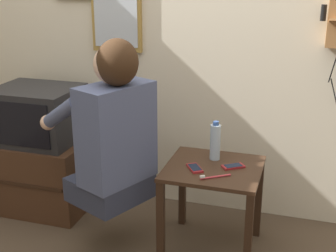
{
  "coord_description": "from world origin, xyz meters",
  "views": [
    {
      "loc": [
        0.88,
        -1.88,
        1.59
      ],
      "look_at": [
        0.16,
        0.44,
        0.76
      ],
      "focal_mm": 50.0,
      "sensor_mm": 36.0,
      "label": 1
    }
  ],
  "objects_px": {
    "person": "(113,129)",
    "cell_phone_spare": "(233,166)",
    "wall_mirror": "(116,1)",
    "cell_phone_held": "(195,168)",
    "toothbrush": "(213,177)",
    "television": "(37,114)",
    "water_bottle": "(215,142)"
  },
  "relations": [
    {
      "from": "person",
      "to": "cell_phone_spare",
      "type": "distance_m",
      "value": 0.7
    },
    {
      "from": "person",
      "to": "wall_mirror",
      "type": "relative_size",
      "value": 1.43
    },
    {
      "from": "wall_mirror",
      "to": "cell_phone_held",
      "type": "xyz_separation_m",
      "value": [
        0.68,
        -0.56,
        -0.85
      ]
    },
    {
      "from": "person",
      "to": "toothbrush",
      "type": "relative_size",
      "value": 6.2
    },
    {
      "from": "cell_phone_held",
      "to": "toothbrush",
      "type": "relative_size",
      "value": 0.91
    },
    {
      "from": "person",
      "to": "television",
      "type": "xyz_separation_m",
      "value": [
        -0.7,
        0.35,
        -0.09
      ]
    },
    {
      "from": "wall_mirror",
      "to": "television",
      "type": "bearing_deg",
      "value": -144.81
    },
    {
      "from": "television",
      "to": "cell_phone_spare",
      "type": "xyz_separation_m",
      "value": [
        1.33,
        -0.16,
        -0.13
      ]
    },
    {
      "from": "television",
      "to": "toothbrush",
      "type": "distance_m",
      "value": 1.3
    },
    {
      "from": "television",
      "to": "person",
      "type": "bearing_deg",
      "value": -26.53
    },
    {
      "from": "cell_phone_held",
      "to": "wall_mirror",
      "type": "bearing_deg",
      "value": 107.07
    },
    {
      "from": "cell_phone_held",
      "to": "water_bottle",
      "type": "distance_m",
      "value": 0.22
    },
    {
      "from": "cell_phone_held",
      "to": "cell_phone_spare",
      "type": "relative_size",
      "value": 1.01
    },
    {
      "from": "television",
      "to": "water_bottle",
      "type": "distance_m",
      "value": 1.21
    },
    {
      "from": "cell_phone_held",
      "to": "television",
      "type": "bearing_deg",
      "value": 134.47
    },
    {
      "from": "wall_mirror",
      "to": "cell_phone_spare",
      "type": "xyz_separation_m",
      "value": [
        0.88,
        -0.47,
        -0.85
      ]
    },
    {
      "from": "television",
      "to": "wall_mirror",
      "type": "bearing_deg",
      "value": 35.19
    },
    {
      "from": "television",
      "to": "cell_phone_spare",
      "type": "height_order",
      "value": "television"
    },
    {
      "from": "television",
      "to": "water_bottle",
      "type": "relative_size",
      "value": 2.32
    },
    {
      "from": "cell_phone_spare",
      "to": "toothbrush",
      "type": "height_order",
      "value": "toothbrush"
    },
    {
      "from": "television",
      "to": "water_bottle",
      "type": "height_order",
      "value": "television"
    },
    {
      "from": "toothbrush",
      "to": "wall_mirror",
      "type": "bearing_deg",
      "value": 16.33
    },
    {
      "from": "cell_phone_held",
      "to": "water_bottle",
      "type": "relative_size",
      "value": 0.59
    },
    {
      "from": "cell_phone_spare",
      "to": "television",
      "type": "bearing_deg",
      "value": -132.43
    },
    {
      "from": "person",
      "to": "water_bottle",
      "type": "xyz_separation_m",
      "value": [
        0.51,
        0.28,
        -0.12
      ]
    },
    {
      "from": "water_bottle",
      "to": "person",
      "type": "bearing_deg",
      "value": -151.19
    },
    {
      "from": "television",
      "to": "toothbrush",
      "type": "xyz_separation_m",
      "value": [
        1.26,
        -0.32,
        -0.13
      ]
    },
    {
      "from": "person",
      "to": "cell_phone_spare",
      "type": "relative_size",
      "value": 6.86
    },
    {
      "from": "person",
      "to": "cell_phone_held",
      "type": "relative_size",
      "value": 6.82
    },
    {
      "from": "cell_phone_spare",
      "to": "cell_phone_held",
      "type": "bearing_deg",
      "value": -102.13
    },
    {
      "from": "water_bottle",
      "to": "toothbrush",
      "type": "height_order",
      "value": "water_bottle"
    },
    {
      "from": "cell_phone_spare",
      "to": "water_bottle",
      "type": "distance_m",
      "value": 0.18
    }
  ]
}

